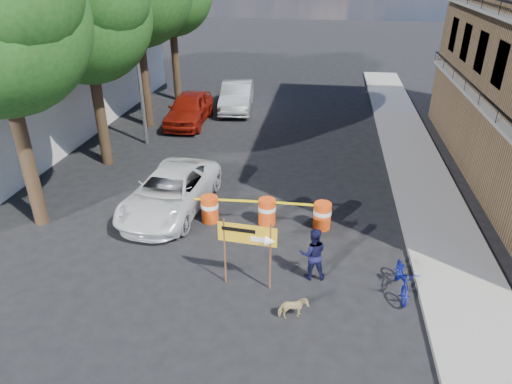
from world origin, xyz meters
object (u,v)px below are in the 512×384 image
(barrel_far_right, at_px, (322,215))
(sedan_silver, at_px, (237,96))
(barrel_far_left, at_px, (164,207))
(dog, at_px, (293,309))
(pedestrian, at_px, (313,254))
(barrel_mid_right, at_px, (267,211))
(sedan_red, at_px, (189,109))
(bicycle, at_px, (405,265))
(barrel_mid_left, at_px, (210,209))
(detour_sign, at_px, (255,240))
(suv_white, at_px, (170,192))

(barrel_far_right, distance_m, sedan_silver, 13.50)
(barrel_far_left, distance_m, dog, 6.16)
(barrel_far_left, distance_m, pedestrian, 5.54)
(barrel_mid_right, relative_size, sedan_red, 0.19)
(barrel_far_left, xyz_separation_m, bicycle, (7.37, -2.60, 0.37))
(pedestrian, relative_size, sedan_red, 0.33)
(barrel_mid_right, xyz_separation_m, bicycle, (3.96, -2.87, 0.37))
(sedan_silver, bearing_deg, barrel_mid_left, -88.91)
(bicycle, xyz_separation_m, sedan_silver, (-7.37, 15.34, -0.06))
(bicycle, bearing_deg, barrel_far_right, 126.78)
(barrel_mid_left, relative_size, detour_sign, 0.45)
(barrel_mid_right, height_order, bicycle, bicycle)
(barrel_mid_left, distance_m, detour_sign, 3.88)
(barrel_far_right, xyz_separation_m, dog, (-0.58, -4.35, -0.17))
(dog, bearing_deg, bicycle, -82.42)
(barrel_mid_right, relative_size, dog, 1.26)
(barrel_mid_left, height_order, detour_sign, detour_sign)
(sedan_red, bearing_deg, sedan_silver, 53.50)
(dog, bearing_deg, barrel_mid_left, 16.03)
(barrel_far_left, xyz_separation_m, dog, (4.63, -4.06, -0.17))
(barrel_far_right, distance_m, sedan_red, 12.02)
(barrel_far_left, bearing_deg, bicycle, -19.44)
(dog, height_order, suv_white, suv_white)
(barrel_mid_left, relative_size, sedan_silver, 0.19)
(barrel_far_left, bearing_deg, dog, -41.24)
(dog, xyz_separation_m, sedan_red, (-6.63, 13.95, 0.50))
(barrel_far_right, height_order, pedestrian, pedestrian)
(barrel_far_right, relative_size, detour_sign, 0.45)
(barrel_far_right, xyz_separation_m, sedan_silver, (-5.21, 12.45, 0.31))
(barrel_mid_left, relative_size, barrel_mid_right, 1.00)
(barrel_far_right, xyz_separation_m, detour_sign, (-1.67, -3.28, 1.00))
(dog, relative_size, sedan_red, 0.15)
(sedan_red, bearing_deg, barrel_far_right, -54.53)
(bicycle, relative_size, suv_white, 0.34)
(barrel_mid_right, bearing_deg, bicycle, -35.96)
(dog, bearing_deg, sedan_silver, -5.01)
(barrel_mid_right, distance_m, sedan_silver, 12.93)
(suv_white, bearing_deg, sedan_silver, 94.86)
(barrel_far_left, height_order, detour_sign, detour_sign)
(barrel_far_left, height_order, barrel_far_right, same)
(barrel_mid_right, xyz_separation_m, suv_white, (-3.41, 0.44, 0.22))
(detour_sign, bearing_deg, sedan_silver, 107.48)
(dog, bearing_deg, pedestrian, -32.97)
(barrel_mid_right, distance_m, barrel_far_right, 1.80)
(barrel_mid_left, xyz_separation_m, dog, (3.11, -4.22, -0.17))
(barrel_far_left, height_order, barrel_mid_right, same)
(barrel_far_right, xyz_separation_m, sedan_red, (-7.21, 9.61, 0.33))
(bicycle, xyz_separation_m, suv_white, (-7.37, 3.31, -0.15))
(barrel_mid_left, bearing_deg, barrel_mid_right, 3.40)
(detour_sign, distance_m, pedestrian, 1.76)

